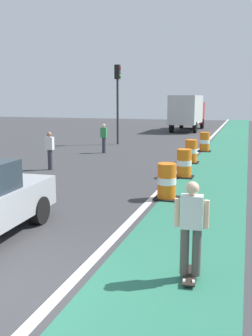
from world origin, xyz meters
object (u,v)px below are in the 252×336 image
object	(u,v)px
traffic_barrel_back	(191,152)
delivery_truck_down_block	(188,111)
traffic_light_corner	(118,90)
traffic_barrel_mid	(184,164)
traffic_barrel_far	(205,142)
traffic_barrel_front	(167,182)
pedestrian_crossing	(50,150)
pedestrian_waiting	(104,137)
skateboarder_on_lane	(191,227)

from	to	relation	value
traffic_barrel_back	delivery_truck_down_block	distance (m)	18.62
traffic_barrel_back	traffic_light_corner	bearing A→B (deg)	132.77
traffic_barrel_mid	traffic_barrel_far	size ratio (longest dim) A/B	1.00
traffic_barrel_front	traffic_light_corner	bearing A→B (deg)	114.33
pedestrian_crossing	traffic_light_corner	bearing A→B (deg)	91.17
delivery_truck_down_block	pedestrian_crossing	distance (m)	22.09
traffic_light_corner	pedestrian_waiting	distance (m)	5.00
delivery_truck_down_block	traffic_barrel_front	bearing A→B (deg)	-82.87
delivery_truck_down_block	pedestrian_crossing	size ratio (longest dim) A/B	4.74
delivery_truck_down_block	skateboarder_on_lane	bearing A→B (deg)	-81.39
traffic_light_corner	pedestrian_waiting	bearing A→B (deg)	-82.08
traffic_barrel_far	delivery_truck_down_block	bearing A→B (deg)	102.39
traffic_barrel_mid	pedestrian_crossing	bearing A→B (deg)	-179.22
delivery_truck_down_block	pedestrian_crossing	world-z (taller)	delivery_truck_down_block
traffic_barrel_far	delivery_truck_down_block	size ratio (longest dim) A/B	0.14
traffic_barrel_mid	delivery_truck_down_block	bearing A→B (deg)	98.20
skateboarder_on_lane	pedestrian_waiting	distance (m)	15.58
traffic_barrel_back	traffic_barrel_far	size ratio (longest dim) A/B	1.00
traffic_barrel_far	traffic_light_corner	xyz separation A→B (m)	(-5.84, 1.87, 2.97)
traffic_barrel_far	traffic_barrel_mid	bearing A→B (deg)	-89.62
traffic_barrel_far	pedestrian_crossing	bearing A→B (deg)	-125.77
traffic_barrel_front	traffic_barrel_far	distance (m)	11.21
traffic_light_corner	pedestrian_crossing	size ratio (longest dim) A/B	3.17
delivery_truck_down_block	pedestrian_waiting	size ratio (longest dim) A/B	4.74
traffic_barrel_mid	delivery_truck_down_block	xyz separation A→B (m)	(-3.15, 21.85, 1.31)
pedestrian_crossing	pedestrian_waiting	xyz separation A→B (m)	(0.39, 5.51, 0.00)
traffic_barrel_front	pedestrian_waiting	size ratio (longest dim) A/B	0.68
traffic_barrel_far	skateboarder_on_lane	bearing A→B (deg)	-84.71
skateboarder_on_lane	traffic_light_corner	size ratio (longest dim) A/B	0.33
skateboarder_on_lane	traffic_light_corner	xyz separation A→B (m)	(-7.36, 18.23, 2.59)
skateboarder_on_lane	delivery_truck_down_block	xyz separation A→B (m)	(-4.61, 30.45, 0.94)
traffic_barrel_front	pedestrian_crossing	size ratio (longest dim) A/B	0.68
traffic_barrel_back	pedestrian_waiting	xyz separation A→B (m)	(-5.08, 1.93, 0.33)
traffic_barrel_mid	traffic_barrel_back	distance (m)	3.51
traffic_barrel_mid	traffic_barrel_far	world-z (taller)	same
traffic_light_corner	pedestrian_crossing	world-z (taller)	traffic_light_corner
delivery_truck_down_block	pedestrian_waiting	world-z (taller)	delivery_truck_down_block
skateboarder_on_lane	delivery_truck_down_block	bearing A→B (deg)	98.61
traffic_barrel_front	delivery_truck_down_block	world-z (taller)	delivery_truck_down_block
traffic_barrel_mid	traffic_light_corner	size ratio (longest dim) A/B	0.21
traffic_barrel_back	traffic_barrel_far	bearing A→B (deg)	87.68
traffic_barrel_mid	traffic_barrel_back	xyz separation A→B (m)	(-0.22, 3.50, 0.00)
skateboarder_on_lane	traffic_barrel_back	world-z (taller)	skateboarder_on_lane
traffic_barrel_front	traffic_barrel_mid	xyz separation A→B (m)	(-0.02, 3.45, 0.00)
pedestrian_crossing	traffic_barrel_mid	bearing A→B (deg)	0.78
skateboarder_on_lane	traffic_barrel_front	distance (m)	5.36
traffic_barrel_mid	pedestrian_waiting	bearing A→B (deg)	134.36
skateboarder_on_lane	traffic_light_corner	bearing A→B (deg)	111.98
skateboarder_on_lane	traffic_barrel_mid	distance (m)	8.73
traffic_barrel_mid	traffic_light_corner	xyz separation A→B (m)	(-5.89, 9.63, 2.97)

